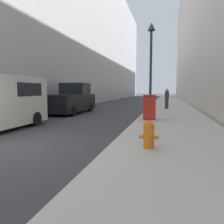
# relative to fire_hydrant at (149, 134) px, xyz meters

# --- Properties ---
(sidewalk_right) EXTENTS (3.77, 60.00, 0.15)m
(sidewalk_right) POSITION_rel_fire_hydrant_xyz_m (0.81, 17.37, -0.45)
(sidewalk_right) COLOR #B7B2A8
(sidewalk_right) RESTS_ON ground
(building_left_glass) EXTENTS (12.00, 60.00, 19.37)m
(building_left_glass) POSITION_rel_fire_hydrant_xyz_m (-13.99, 25.37, 9.16)
(building_left_glass) COLOR #BCBCC1
(building_left_glass) RESTS_ON ground
(fire_hydrant) EXTENTS (0.51, 0.40, 0.72)m
(fire_hydrant) POSITION_rel_fire_hydrant_xyz_m (0.00, 0.00, 0.00)
(fire_hydrant) COLOR orange
(fire_hydrant) RESTS_ON sidewalk_right
(trash_bin) EXTENTS (0.62, 0.59, 1.24)m
(trash_bin) POSITION_rel_fire_hydrant_xyz_m (-0.41, 5.60, 0.26)
(trash_bin) COLOR red
(trash_bin) RESTS_ON sidewalk_right
(lamppost) EXTENTS (0.48, 0.48, 5.67)m
(lamppost) POSITION_rel_fire_hydrant_xyz_m (-0.60, 8.60, 3.24)
(lamppost) COLOR #2D332D
(lamppost) RESTS_ON sidewalk_right
(pickup_truck) EXTENTS (2.10, 5.23, 2.16)m
(pickup_truck) POSITION_rel_fire_hydrant_xyz_m (-6.26, 8.93, 0.39)
(pickup_truck) COLOR black
(pickup_truck) RESTS_ON ground
(pedestrian_on_sidewalk) EXTENTS (0.33, 0.21, 1.61)m
(pedestrian_on_sidewalk) POSITION_rel_fire_hydrant_xyz_m (0.44, 12.51, 0.43)
(pedestrian_on_sidewalk) COLOR #2D3347
(pedestrian_on_sidewalk) RESTS_ON sidewalk_right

